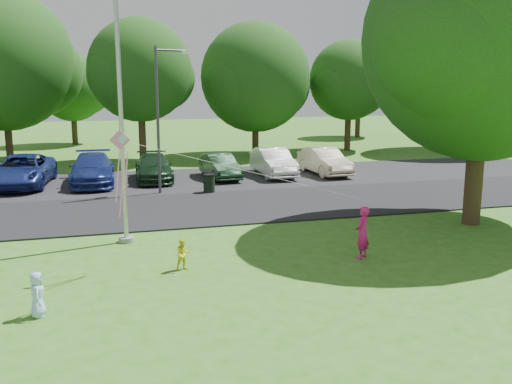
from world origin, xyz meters
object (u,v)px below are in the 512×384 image
object	(u,v)px
flagpole	(121,110)
trash_can	(209,184)
woman	(362,233)
child_blue	(37,295)
big_tree	(483,45)
street_lamp	(163,107)
child_yellow	(183,255)
kite	(129,159)

from	to	relation	value
flagpole	trash_can	size ratio (longest dim) A/B	11.47
woman	child_blue	distance (m)	8.82
flagpole	big_tree	world-z (taller)	big_tree
street_lamp	trash_can	bearing A→B (deg)	-37.82
big_tree	child_yellow	distance (m)	12.23
flagpole	street_lamp	distance (m)	7.79
woman	kite	distance (m)	6.84
child_yellow	child_blue	distance (m)	4.15
trash_can	child_blue	distance (m)	13.88
trash_can	child_blue	size ratio (longest dim) A/B	0.86
kite	woman	bearing A→B (deg)	-1.73
kite	child_yellow	bearing A→B (deg)	-6.73
big_tree	kite	distance (m)	12.43
flagpole	kite	distance (m)	3.17
street_lamp	kite	distance (m)	10.70
flagpole	kite	bearing A→B (deg)	-89.05
street_lamp	child_yellow	bearing A→B (deg)	-117.65
street_lamp	trash_can	distance (m)	3.98
flagpole	child_blue	bearing A→B (deg)	-111.60
flagpole	trash_can	xyz separation A→B (m)	(4.01, 7.01, -3.73)
kite	flagpole	bearing A→B (deg)	94.28
child_yellow	kite	world-z (taller)	kite
street_lamp	trash_can	xyz separation A→B (m)	(1.93, -0.48, -3.45)
big_tree	woman	size ratio (longest dim) A/B	6.83
flagpole	kite	xyz separation A→B (m)	(0.05, -2.97, -1.10)
trash_can	kite	world-z (taller)	kite
flagpole	child_blue	size ratio (longest dim) A/B	9.87
street_lamp	child_blue	size ratio (longest dim) A/B	6.39
big_tree	kite	bearing A→B (deg)	-170.55
street_lamp	kite	size ratio (longest dim) A/B	0.94
big_tree	child_blue	size ratio (longest dim) A/B	10.37
flagpole	big_tree	bearing A→B (deg)	-4.78
child_blue	child_yellow	bearing A→B (deg)	-60.64
flagpole	woman	size ratio (longest dim) A/B	6.50
big_tree	child_blue	world-z (taller)	big_tree
flagpole	child_blue	xyz separation A→B (m)	(-2.15, -5.43, -3.66)
flagpole	child_yellow	world-z (taller)	flagpole
woman	kite	size ratio (longest dim) A/B	0.22
street_lamp	child_blue	world-z (taller)	street_lamp
child_yellow	flagpole	bearing A→B (deg)	105.59
flagpole	kite	world-z (taller)	flagpole
trash_can	kite	distance (m)	11.06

